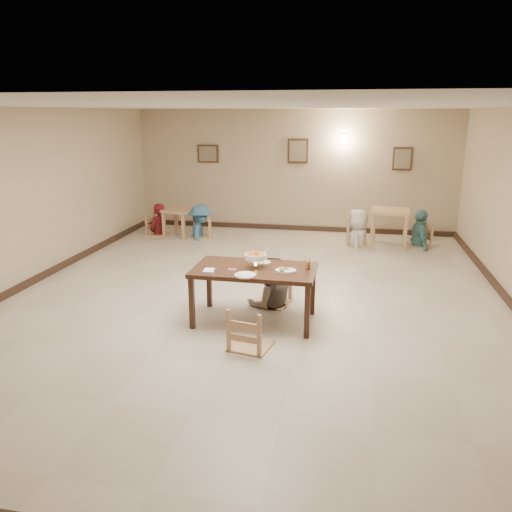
% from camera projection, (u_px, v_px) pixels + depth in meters
% --- Properties ---
extents(floor, '(10.00, 10.00, 0.00)m').
position_uv_depth(floor, '(256.00, 297.00, 8.16)').
color(floor, beige).
rests_on(floor, ground).
extents(ceiling, '(10.00, 10.00, 0.00)m').
position_uv_depth(ceiling, '(256.00, 106.00, 7.33)').
color(ceiling, silver).
rests_on(ceiling, wall_back).
extents(wall_back, '(10.00, 0.00, 10.00)m').
position_uv_depth(wall_back, '(294.00, 171.00, 12.46)').
color(wall_back, tan).
rests_on(wall_back, floor).
extents(wall_front, '(10.00, 0.00, 10.00)m').
position_uv_depth(wall_front, '(99.00, 352.00, 3.02)').
color(wall_front, tan).
rests_on(wall_front, floor).
extents(wall_left, '(0.00, 10.00, 10.00)m').
position_uv_depth(wall_left, '(25.00, 198.00, 8.47)').
color(wall_left, tan).
rests_on(wall_left, floor).
extents(baseboard_back, '(8.00, 0.06, 0.12)m').
position_uv_depth(baseboard_back, '(292.00, 228.00, 12.83)').
color(baseboard_back, '#312017').
rests_on(baseboard_back, floor).
extents(baseboard_left, '(0.06, 10.00, 0.12)m').
position_uv_depth(baseboard_left, '(37.00, 279.00, 8.86)').
color(baseboard_left, '#312017').
rests_on(baseboard_left, floor).
extents(picture_a, '(0.55, 0.04, 0.45)m').
position_uv_depth(picture_a, '(208.00, 154.00, 12.71)').
color(picture_a, '#3C2817').
rests_on(picture_a, wall_back).
extents(picture_b, '(0.50, 0.04, 0.60)m').
position_uv_depth(picture_b, '(298.00, 151.00, 12.27)').
color(picture_b, '#3C2817').
rests_on(picture_b, wall_back).
extents(picture_c, '(0.45, 0.04, 0.55)m').
position_uv_depth(picture_c, '(402.00, 159.00, 11.85)').
color(picture_c, '#3C2817').
rests_on(picture_c, wall_back).
extents(wall_sconce, '(0.16, 0.05, 0.22)m').
position_uv_depth(wall_sconce, '(344.00, 139.00, 11.99)').
color(wall_sconce, '#FFD88C').
rests_on(wall_sconce, wall_back).
extents(main_table, '(1.72, 0.97, 0.80)m').
position_uv_depth(main_table, '(254.00, 273.00, 7.02)').
color(main_table, '#3C2013').
rests_on(main_table, floor).
extents(chair_far, '(0.51, 0.51, 1.08)m').
position_uv_depth(chair_far, '(273.00, 271.00, 7.73)').
color(chair_far, tan).
rests_on(chair_far, floor).
extents(chair_near, '(0.50, 0.50, 1.06)m').
position_uv_depth(chair_near, '(251.00, 309.00, 6.27)').
color(chair_near, tan).
rests_on(chair_near, floor).
extents(main_diner, '(0.90, 0.81, 1.54)m').
position_uv_depth(main_diner, '(271.00, 258.00, 7.62)').
color(main_diner, gray).
rests_on(main_diner, floor).
extents(curry_warmer, '(0.34, 0.31, 0.28)m').
position_uv_depth(curry_warmer, '(256.00, 257.00, 6.97)').
color(curry_warmer, silver).
rests_on(curry_warmer, main_table).
extents(rice_plate_far, '(0.27, 0.27, 0.06)m').
position_uv_depth(rice_plate_far, '(261.00, 262.00, 7.23)').
color(rice_plate_far, white).
rests_on(rice_plate_far, main_table).
extents(rice_plate_near, '(0.29, 0.29, 0.07)m').
position_uv_depth(rice_plate_near, '(245.00, 275.00, 6.66)').
color(rice_plate_near, white).
rests_on(rice_plate_near, main_table).
extents(fried_plate, '(0.29, 0.29, 0.06)m').
position_uv_depth(fried_plate, '(286.00, 270.00, 6.84)').
color(fried_plate, white).
rests_on(fried_plate, main_table).
extents(chili_dish, '(0.10, 0.10, 0.02)m').
position_uv_depth(chili_dish, '(232.00, 269.00, 6.91)').
color(chili_dish, white).
rests_on(chili_dish, main_table).
extents(napkin_cutlery, '(0.17, 0.28, 0.03)m').
position_uv_depth(napkin_cutlery, '(209.00, 271.00, 6.82)').
color(napkin_cutlery, white).
rests_on(napkin_cutlery, main_table).
extents(drink_glass, '(0.07, 0.07, 0.14)m').
position_uv_depth(drink_glass, '(308.00, 264.00, 6.94)').
color(drink_glass, white).
rests_on(drink_glass, main_table).
extents(bg_table_left, '(0.79, 0.79, 0.66)m').
position_uv_depth(bg_table_left, '(179.00, 214.00, 12.10)').
color(bg_table_left, tan).
rests_on(bg_table_left, floor).
extents(bg_table_right, '(0.89, 0.89, 0.82)m').
position_uv_depth(bg_table_right, '(390.00, 216.00, 11.15)').
color(bg_table_right, tan).
rests_on(bg_table_right, floor).
extents(bg_chair_ll, '(0.47, 0.47, 1.01)m').
position_uv_depth(bg_chair_ll, '(158.00, 215.00, 12.20)').
color(bg_chair_ll, tan).
rests_on(bg_chair_ll, floor).
extents(bg_chair_lr, '(0.49, 0.49, 1.04)m').
position_uv_depth(bg_chair_lr, '(200.00, 216.00, 11.96)').
color(bg_chair_lr, tan).
rests_on(bg_chair_lr, floor).
extents(bg_chair_rl, '(0.49, 0.49, 1.05)m').
position_uv_depth(bg_chair_rl, '(358.00, 223.00, 11.24)').
color(bg_chair_rl, tan).
rests_on(bg_chair_rl, floor).
extents(bg_chair_rr, '(0.45, 0.45, 0.96)m').
position_uv_depth(bg_chair_rr, '(421.00, 225.00, 11.15)').
color(bg_chair_rr, tan).
rests_on(bg_chair_rr, floor).
extents(bg_diner_a, '(0.51, 0.65, 1.56)m').
position_uv_depth(bg_diner_a, '(157.00, 204.00, 12.12)').
color(bg_diner_a, '#591217').
rests_on(bg_diner_a, floor).
extents(bg_diner_b, '(0.84, 1.15, 1.60)m').
position_uv_depth(bg_diner_b, '(200.00, 205.00, 11.88)').
color(bg_diner_b, teal).
rests_on(bg_diner_b, floor).
extents(bg_diner_c, '(0.57, 0.83, 1.63)m').
position_uv_depth(bg_diner_c, '(359.00, 210.00, 11.16)').
color(bg_diner_c, silver).
rests_on(bg_diner_c, floor).
extents(bg_diner_d, '(0.60, 1.05, 1.68)m').
position_uv_depth(bg_diner_d, '(422.00, 209.00, 11.05)').
color(bg_diner_d, teal).
rests_on(bg_diner_d, floor).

